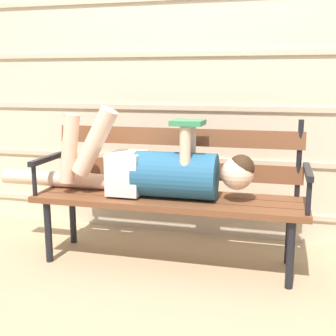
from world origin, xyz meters
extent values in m
plane|color=tan|center=(0.00, 0.00, 0.00)|extent=(12.00, 12.00, 0.00)
cube|color=beige|center=(0.00, 0.73, 1.11)|extent=(5.00, 0.06, 2.22)
cube|color=#C1AD8E|center=(0.00, 0.70, 0.19)|extent=(5.00, 0.02, 0.04)
cube|color=#C1AD8E|center=(0.00, 0.70, 0.56)|extent=(5.00, 0.02, 0.04)
cube|color=#C1AD8E|center=(0.00, 0.70, 0.93)|extent=(5.00, 0.02, 0.04)
cube|color=#C1AD8E|center=(0.00, 0.70, 1.30)|extent=(5.00, 0.02, 0.04)
cube|color=brown|center=(0.00, -0.01, 0.41)|extent=(1.65, 0.13, 0.04)
cube|color=brown|center=(0.00, 0.14, 0.41)|extent=(1.65, 0.13, 0.04)
cube|color=brown|center=(0.00, 0.28, 0.41)|extent=(1.65, 0.13, 0.04)
cube|color=brown|center=(0.00, 0.35, 0.55)|extent=(1.59, 0.05, 0.11)
cube|color=brown|center=(0.00, 0.35, 0.76)|extent=(1.59, 0.05, 0.11)
cylinder|color=black|center=(-0.76, 0.35, 0.66)|extent=(0.03, 0.03, 0.47)
cylinder|color=black|center=(0.76, 0.35, 0.66)|extent=(0.03, 0.03, 0.47)
cylinder|color=black|center=(-0.73, -0.03, 0.19)|extent=(0.04, 0.04, 0.39)
cylinder|color=black|center=(0.73, -0.03, 0.19)|extent=(0.04, 0.04, 0.39)
cylinder|color=black|center=(-0.73, 0.31, 0.19)|extent=(0.04, 0.04, 0.39)
cylinder|color=black|center=(0.73, 0.31, 0.19)|extent=(0.04, 0.04, 0.39)
cube|color=black|center=(-0.80, 0.14, 0.62)|extent=(0.04, 0.41, 0.03)
cylinder|color=black|center=(-0.80, -0.03, 0.52)|extent=(0.03, 0.03, 0.20)
cube|color=black|center=(0.80, 0.14, 0.62)|extent=(0.04, 0.41, 0.03)
cylinder|color=black|center=(0.80, -0.03, 0.52)|extent=(0.03, 0.03, 0.20)
cylinder|color=#23567A|center=(0.05, 0.14, 0.56)|extent=(0.49, 0.28, 0.28)
cube|color=silver|center=(-0.26, 0.14, 0.56)|extent=(0.20, 0.26, 0.25)
sphere|color=beige|center=(0.41, 0.14, 0.59)|extent=(0.19, 0.19, 0.19)
sphere|color=#382314|center=(0.43, 0.14, 0.63)|extent=(0.16, 0.16, 0.16)
cylinder|color=beige|center=(-0.44, 0.08, 0.76)|extent=(0.30, 0.11, 0.44)
cylinder|color=beige|center=(-0.61, 0.08, 0.71)|extent=(0.15, 0.09, 0.44)
cylinder|color=beige|center=(-0.75, 0.20, 0.48)|extent=(0.82, 0.10, 0.10)
cylinder|color=beige|center=(0.12, 0.06, 0.71)|extent=(0.06, 0.06, 0.30)
cylinder|color=beige|center=(0.12, 0.22, 0.71)|extent=(0.06, 0.06, 0.30)
cube|color=#337A4C|center=(0.12, 0.14, 0.88)|extent=(0.19, 0.26, 0.04)
camera|label=1|loc=(0.62, -2.33, 1.13)|focal=46.42mm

